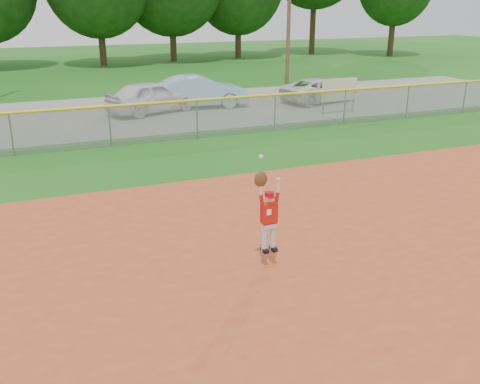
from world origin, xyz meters
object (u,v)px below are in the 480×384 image
(car_white_a, at_px, (152,97))
(car_blue, at_px, (199,92))
(ballplayer, at_px, (268,212))
(car_white_b, at_px, (320,90))
(sponsor_sign, at_px, (339,91))

(car_white_a, xyz_separation_m, car_blue, (2.52, 0.48, 0.03))
(car_white_a, height_order, ballplayer, ballplayer)
(car_blue, distance_m, car_white_b, 6.48)
(car_white_a, bearing_deg, car_white_b, -113.08)
(car_blue, xyz_separation_m, ballplayer, (-4.07, -16.85, 0.37))
(sponsor_sign, bearing_deg, car_white_a, 156.24)
(car_white_a, bearing_deg, ballplayer, 153.98)
(car_white_a, distance_m, sponsor_sign, 8.87)
(car_white_b, relative_size, sponsor_sign, 2.33)
(sponsor_sign, relative_size, ballplayer, 0.94)
(car_white_a, bearing_deg, car_blue, -99.76)
(car_blue, distance_m, sponsor_sign, 6.91)
(car_white_a, height_order, car_blue, car_blue)
(car_white_a, distance_m, car_white_b, 8.95)
(sponsor_sign, bearing_deg, car_white_b, 75.42)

